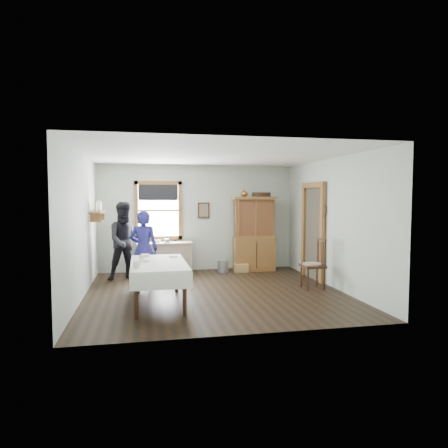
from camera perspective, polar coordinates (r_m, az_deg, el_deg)
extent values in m
cube|color=black|center=(8.05, -1.33, -9.67)|extent=(5.00, 5.00, 0.01)
cube|color=silver|center=(7.87, -1.37, 9.75)|extent=(5.00, 5.00, 0.01)
cube|color=beige|center=(10.31, -3.77, 0.87)|extent=(5.00, 0.01, 2.70)
cube|color=beige|center=(5.41, 3.28, -1.86)|extent=(5.00, 0.01, 2.70)
cube|color=beige|center=(7.81, -19.73, -0.32)|extent=(0.01, 5.00, 2.70)
cube|color=beige|center=(8.64, 15.21, 0.16)|extent=(0.01, 5.00, 2.70)
cube|color=white|center=(10.20, -9.34, 1.92)|extent=(1.00, 0.02, 1.30)
cube|color=brown|center=(10.18, -9.38, 5.83)|extent=(1.18, 0.06, 0.09)
cube|color=brown|center=(10.22, -9.30, -1.98)|extent=(1.18, 0.06, 0.09)
cube|color=brown|center=(10.17, -12.41, 1.87)|extent=(0.09, 0.06, 1.48)
cube|color=brown|center=(10.21, -6.28, 1.95)|extent=(0.09, 0.06, 1.48)
cube|color=black|center=(10.15, -9.36, 4.47)|extent=(0.98, 0.03, 0.39)
cube|color=#433C2F|center=(9.41, 12.70, -1.34)|extent=(0.03, 0.90, 2.10)
cube|color=brown|center=(8.94, 13.86, -1.63)|extent=(0.08, 0.12, 2.10)
cube|color=brown|center=(9.87, 11.34, -1.08)|extent=(0.08, 0.12, 2.10)
cube|color=brown|center=(9.37, 12.64, 5.44)|extent=(0.08, 1.14, 0.12)
cube|color=brown|center=(9.27, -17.62, 1.59)|extent=(0.24, 1.00, 0.04)
cube|color=brown|center=(8.87, -17.89, 0.85)|extent=(0.22, 0.03, 0.18)
cube|color=brown|center=(9.67, -17.36, 1.09)|extent=(0.22, 0.03, 0.18)
cube|color=tan|center=(8.96, -17.85, 2.35)|extent=(0.03, 0.22, 0.24)
cylinder|color=white|center=(9.61, -17.41, 2.45)|extent=(0.12, 0.12, 0.22)
cube|color=#382213|center=(10.28, -2.92, 1.98)|extent=(0.30, 0.04, 0.40)
torus|color=black|center=(8.87, 14.10, 2.66)|extent=(0.01, 0.27, 0.27)
cube|color=tan|center=(10.02, -8.48, -4.79)|extent=(1.36, 0.53, 0.77)
cube|color=brown|center=(10.29, 4.33, -1.38)|extent=(1.15, 0.61, 1.90)
cube|color=white|center=(7.20, -9.30, -8.32)|extent=(1.01, 1.88, 0.75)
cube|color=#382213|center=(8.45, 12.56, -5.52)|extent=(0.48, 0.48, 1.05)
cube|color=#969A9E|center=(10.12, -0.12, -6.03)|extent=(0.32, 0.32, 0.30)
cube|color=tan|center=(10.16, 2.45, -6.24)|extent=(0.39, 0.30, 0.21)
imported|color=navy|center=(8.50, -11.41, -3.93)|extent=(0.61, 0.47, 1.49)
imported|color=black|center=(9.32, -13.82, -2.80)|extent=(0.92, 0.79, 1.65)
imported|color=white|center=(6.62, -12.37, -5.73)|extent=(0.13, 0.13, 0.09)
imported|color=white|center=(7.33, -11.67, -4.77)|extent=(0.12, 0.12, 0.10)
imported|color=white|center=(7.84, -11.15, -4.38)|extent=(0.24, 0.24, 0.05)
imported|color=#71604B|center=(9.90, -8.54, -2.58)|extent=(0.23, 0.25, 0.02)
imported|color=white|center=(9.94, -9.55, -2.43)|extent=(0.23, 0.23, 0.06)
imported|color=white|center=(9.31, -17.60, 1.89)|extent=(0.22, 0.22, 0.05)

